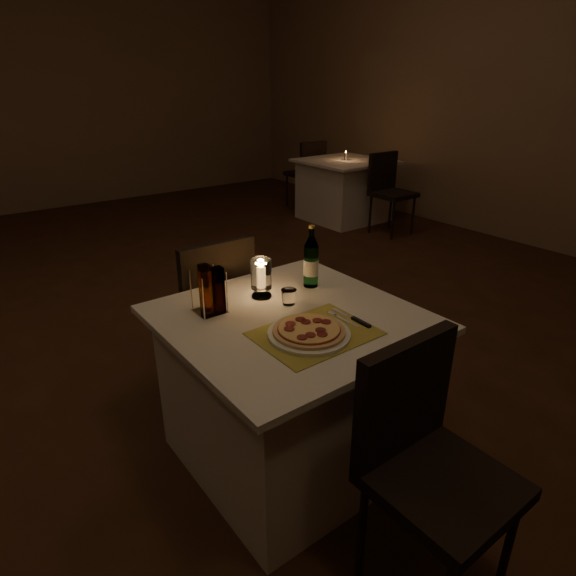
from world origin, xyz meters
TOP-DOWN VIEW (x-y plane):
  - floor at (0.00, 0.00)m, footprint 8.00×10.00m
  - wall_back at (0.00, 5.01)m, footprint 8.00×0.02m
  - main_table at (0.02, -0.80)m, footprint 1.00×1.00m
  - chair_near at (0.02, -1.52)m, footprint 0.42×0.42m
  - chair_far at (0.02, -0.09)m, footprint 0.42×0.42m
  - placemat at (-0.00, -0.98)m, footprint 0.45×0.34m
  - plate at (-0.03, -0.98)m, footprint 0.32×0.32m
  - pizza at (-0.03, -0.98)m, footprint 0.28×0.28m
  - fork at (0.16, -0.95)m, footprint 0.02×0.18m
  - knife at (0.20, -1.01)m, footprint 0.02×0.22m
  - tumbler at (0.08, -0.71)m, footprint 0.07×0.07m
  - water_bottle at (0.29, -0.60)m, footprint 0.07×0.07m
  - hurricane_candle at (0.03, -0.57)m, footprint 0.09×0.09m
  - cruet_caddy at (-0.23, -0.58)m, footprint 0.12×0.12m
  - neighbor_table_right at (3.12, 2.16)m, footprint 1.00×1.00m
  - neighbor_chair_ra at (3.12, 1.44)m, footprint 0.42×0.42m
  - neighbor_chair_rb at (3.12, 2.87)m, footprint 0.42×0.42m
  - neighbor_candle_right at (3.12, 2.16)m, footprint 0.03×0.03m

SIDE VIEW (x-z plane):
  - floor at x=0.00m, z-range -0.02..0.00m
  - main_table at x=0.02m, z-range 0.00..0.74m
  - neighbor_table_right at x=3.12m, z-range 0.00..0.74m
  - chair_near at x=0.02m, z-range 0.10..1.00m
  - chair_far at x=0.02m, z-range 0.10..1.00m
  - neighbor_chair_ra at x=3.12m, z-range 0.10..1.00m
  - neighbor_chair_rb at x=3.12m, z-range 0.10..1.00m
  - placemat at x=0.00m, z-range 0.74..0.74m
  - fork at x=0.16m, z-range 0.74..0.75m
  - knife at x=0.20m, z-range 0.74..0.76m
  - plate at x=-0.03m, z-range 0.74..0.76m
  - pizza at x=-0.03m, z-range 0.76..0.78m
  - tumbler at x=0.08m, z-range 0.74..0.81m
  - neighbor_candle_right at x=3.12m, z-range 0.73..0.84m
  - cruet_caddy at x=-0.23m, z-range 0.73..0.94m
  - hurricane_candle at x=0.03m, z-range 0.76..0.94m
  - water_bottle at x=0.29m, z-range 0.71..1.01m
  - wall_back at x=0.00m, z-range 0.00..3.00m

